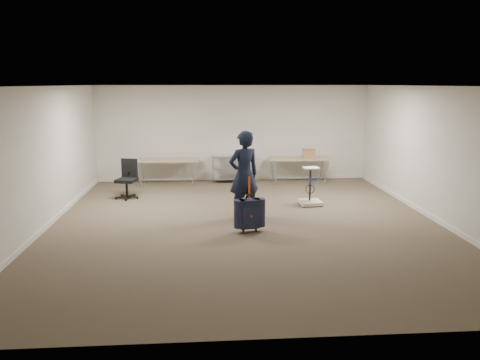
{
  "coord_description": "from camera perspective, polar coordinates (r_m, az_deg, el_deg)",
  "views": [
    {
      "loc": [
        -0.79,
        -9.3,
        2.85
      ],
      "look_at": [
        -0.09,
        0.3,
        0.86
      ],
      "focal_mm": 35.0,
      "sensor_mm": 36.0,
      "label": 1
    }
  ],
  "objects": [
    {
      "name": "suitcase",
      "position": [
        9.09,
        1.18,
        -4.1
      ],
      "size": [
        0.44,
        0.31,
        1.1
      ],
      "color": "#151F30",
      "rests_on": "ground"
    },
    {
      "name": "folding_table_right",
      "position": [
        13.69,
        7.21,
        2.48
      ],
      "size": [
        1.8,
        0.75,
        0.73
      ],
      "color": "#8F7358",
      "rests_on": "ground"
    },
    {
      "name": "person",
      "position": [
        9.94,
        0.47,
        0.63
      ],
      "size": [
        0.8,
        0.67,
        1.88
      ],
      "primitive_type": "imported",
      "rotation": [
        0.0,
        0.0,
        3.52
      ],
      "color": "black",
      "rests_on": "ground"
    },
    {
      "name": "ground",
      "position": [
        9.76,
        0.66,
        -5.28
      ],
      "size": [
        9.0,
        9.0,
        0.0
      ],
      "primitive_type": "plane",
      "color": "#47392B",
      "rests_on": "ground"
    },
    {
      "name": "office_chair",
      "position": [
        12.13,
        -13.57,
        -0.78
      ],
      "size": [
        0.6,
        0.6,
        0.98
      ],
      "color": "black",
      "rests_on": "ground"
    },
    {
      "name": "equipment_cart",
      "position": [
        11.26,
        8.59,
        -1.83
      ],
      "size": [
        0.53,
        0.53,
        0.91
      ],
      "color": "beige",
      "rests_on": "ground"
    },
    {
      "name": "wire_shelf",
      "position": [
        13.73,
        -0.82,
        1.59
      ],
      "size": [
        1.22,
        0.47,
        0.8
      ],
      "color": "silver",
      "rests_on": "ground"
    },
    {
      "name": "room_shell",
      "position": [
        11.07,
        0.05,
        -2.95
      ],
      "size": [
        8.0,
        9.0,
        9.0
      ],
      "color": "beige",
      "rests_on": "ground"
    },
    {
      "name": "cardboard_box",
      "position": [
        13.62,
        8.39,
        3.19
      ],
      "size": [
        0.4,
        0.33,
        0.27
      ],
      "primitive_type": "cube",
      "rotation": [
        0.0,
        0.0,
        -0.17
      ],
      "color": "olive",
      "rests_on": "folding_table_right"
    },
    {
      "name": "folding_table_left",
      "position": [
        13.47,
        -8.86,
        2.28
      ],
      "size": [
        1.8,
        0.75,
        0.73
      ],
      "color": "#8F7358",
      "rests_on": "ground"
    }
  ]
}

